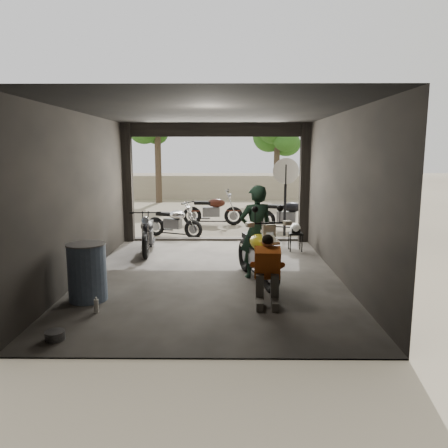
{
  "coord_description": "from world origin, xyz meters",
  "views": [
    {
      "loc": [
        0.33,
        -8.39,
        2.49
      ],
      "look_at": [
        0.24,
        0.6,
        0.96
      ],
      "focal_mm": 35.0,
      "sensor_mm": 36.0,
      "label": 1
    }
  ],
  "objects_px": {
    "stool": "(295,236)",
    "helmet": "(295,228)",
    "outside_bike_b": "(213,208)",
    "sign_post": "(286,184)",
    "outside_bike_c": "(288,212)",
    "mechanic": "(267,273)",
    "main_bike": "(257,249)",
    "rider": "(256,232)",
    "oil_drum": "(87,273)",
    "left_bike": "(148,231)",
    "outside_bike_a": "(174,219)"
  },
  "relations": [
    {
      "from": "sign_post",
      "to": "outside_bike_a",
      "type": "bearing_deg",
      "value": 167.36
    },
    {
      "from": "outside_bike_a",
      "to": "rider",
      "type": "bearing_deg",
      "value": -130.07
    },
    {
      "from": "rider",
      "to": "helmet",
      "type": "distance_m",
      "value": 2.53
    },
    {
      "from": "helmet",
      "to": "oil_drum",
      "type": "height_order",
      "value": "oil_drum"
    },
    {
      "from": "outside_bike_a",
      "to": "sign_post",
      "type": "relative_size",
      "value": 0.69
    },
    {
      "from": "outside_bike_c",
      "to": "outside_bike_a",
      "type": "bearing_deg",
      "value": 121.76
    },
    {
      "from": "helmet",
      "to": "rider",
      "type": "bearing_deg",
      "value": -141.16
    },
    {
      "from": "outside_bike_b",
      "to": "sign_post",
      "type": "height_order",
      "value": "sign_post"
    },
    {
      "from": "outside_bike_b",
      "to": "oil_drum",
      "type": "relative_size",
      "value": 1.81
    },
    {
      "from": "mechanic",
      "to": "oil_drum",
      "type": "bearing_deg",
      "value": 180.0
    },
    {
      "from": "sign_post",
      "to": "main_bike",
      "type": "bearing_deg",
      "value": -121.51
    },
    {
      "from": "mechanic",
      "to": "oil_drum",
      "type": "distance_m",
      "value": 2.97
    },
    {
      "from": "mechanic",
      "to": "left_bike",
      "type": "bearing_deg",
      "value": 128.82
    },
    {
      "from": "main_bike",
      "to": "outside_bike_c",
      "type": "xyz_separation_m",
      "value": [
        1.3,
        5.25,
        -0.03
      ]
    },
    {
      "from": "oil_drum",
      "to": "outside_bike_c",
      "type": "bearing_deg",
      "value": 56.71
    },
    {
      "from": "outside_bike_a",
      "to": "sign_post",
      "type": "height_order",
      "value": "sign_post"
    },
    {
      "from": "mechanic",
      "to": "helmet",
      "type": "xyz_separation_m",
      "value": [
        1.03,
        3.8,
        0.05
      ]
    },
    {
      "from": "stool",
      "to": "oil_drum",
      "type": "relative_size",
      "value": 0.49
    },
    {
      "from": "rider",
      "to": "sign_post",
      "type": "relative_size",
      "value": 0.81
    },
    {
      "from": "outside_bike_b",
      "to": "rider",
      "type": "height_order",
      "value": "rider"
    },
    {
      "from": "outside_bike_a",
      "to": "outside_bike_c",
      "type": "height_order",
      "value": "outside_bike_c"
    },
    {
      "from": "left_bike",
      "to": "sign_post",
      "type": "bearing_deg",
      "value": 26.23
    },
    {
      "from": "outside_bike_c",
      "to": "rider",
      "type": "height_order",
      "value": "rider"
    },
    {
      "from": "left_bike",
      "to": "outside_bike_b",
      "type": "bearing_deg",
      "value": 64.91
    },
    {
      "from": "main_bike",
      "to": "sign_post",
      "type": "distance_m",
      "value": 4.78
    },
    {
      "from": "oil_drum",
      "to": "sign_post",
      "type": "xyz_separation_m",
      "value": [
        3.99,
        5.7,
        1.04
      ]
    },
    {
      "from": "stool",
      "to": "oil_drum",
      "type": "distance_m",
      "value": 5.42
    },
    {
      "from": "outside_bike_c",
      "to": "sign_post",
      "type": "height_order",
      "value": "sign_post"
    },
    {
      "from": "outside_bike_a",
      "to": "mechanic",
      "type": "xyz_separation_m",
      "value": [
        2.19,
        -5.58,
        0.02
      ]
    },
    {
      "from": "main_bike",
      "to": "helmet",
      "type": "height_order",
      "value": "main_bike"
    },
    {
      "from": "rider",
      "to": "stool",
      "type": "xyz_separation_m",
      "value": [
        1.13,
        2.27,
        -0.52
      ]
    },
    {
      "from": "mechanic",
      "to": "helmet",
      "type": "height_order",
      "value": "mechanic"
    },
    {
      "from": "left_bike",
      "to": "rider",
      "type": "xyz_separation_m",
      "value": [
        2.5,
        -2.09,
        0.37
      ]
    },
    {
      "from": "rider",
      "to": "outside_bike_b",
      "type": "bearing_deg",
      "value": -97.97
    },
    {
      "from": "mechanic",
      "to": "stool",
      "type": "height_order",
      "value": "mechanic"
    },
    {
      "from": "left_bike",
      "to": "oil_drum",
      "type": "xyz_separation_m",
      "value": [
        -0.37,
        -3.47,
        -0.06
      ]
    },
    {
      "from": "outside_bike_c",
      "to": "stool",
      "type": "relative_size",
      "value": 3.78
    },
    {
      "from": "rider",
      "to": "oil_drum",
      "type": "bearing_deg",
      "value": 7.95
    },
    {
      "from": "main_bike",
      "to": "oil_drum",
      "type": "bearing_deg",
      "value": -174.08
    },
    {
      "from": "left_bike",
      "to": "helmet",
      "type": "xyz_separation_m",
      "value": [
        3.62,
        0.15,
        0.05
      ]
    },
    {
      "from": "rider",
      "to": "oil_drum",
      "type": "xyz_separation_m",
      "value": [
        -2.87,
        -1.38,
        -0.43
      ]
    },
    {
      "from": "stool",
      "to": "helmet",
      "type": "relative_size",
      "value": 1.75
    },
    {
      "from": "outside_bike_c",
      "to": "helmet",
      "type": "height_order",
      "value": "outside_bike_c"
    },
    {
      "from": "main_bike",
      "to": "outside_bike_b",
      "type": "xyz_separation_m",
      "value": [
        -1.07,
        6.37,
        -0.04
      ]
    },
    {
      "from": "outside_bike_b",
      "to": "helmet",
      "type": "xyz_separation_m",
      "value": [
        2.17,
        -3.87,
        0.0
      ]
    },
    {
      "from": "main_bike",
      "to": "left_bike",
      "type": "xyz_separation_m",
      "value": [
        -2.52,
        2.35,
        -0.09
      ]
    },
    {
      "from": "stool",
      "to": "sign_post",
      "type": "distance_m",
      "value": 2.33
    },
    {
      "from": "main_bike",
      "to": "oil_drum",
      "type": "xyz_separation_m",
      "value": [
        -2.88,
        -1.13,
        -0.15
      ]
    },
    {
      "from": "main_bike",
      "to": "stool",
      "type": "xyz_separation_m",
      "value": [
        1.12,
        2.53,
        -0.23
      ]
    },
    {
      "from": "main_bike",
      "to": "oil_drum",
      "type": "relative_size",
      "value": 1.96
    }
  ]
}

